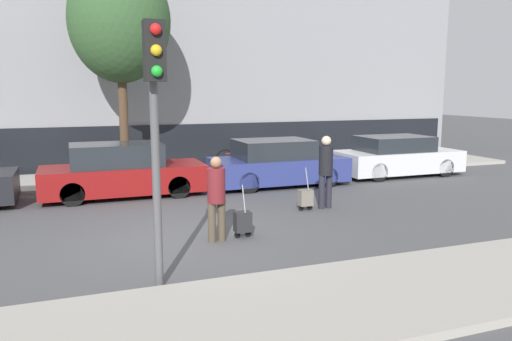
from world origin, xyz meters
name	(u,v)px	position (x,y,z in m)	size (l,w,h in m)	color
ground_plane	(187,238)	(0.00, 0.00, 0.00)	(80.00, 80.00, 0.00)	#4C4C4F
sidewalk_near	(253,316)	(0.00, -3.75, 0.06)	(28.00, 2.50, 0.12)	#A39E93
sidewalk_far	(139,177)	(0.00, 7.00, 0.06)	(28.00, 3.00, 0.12)	#A39E93
building_facade	(122,32)	(0.00, 10.31, 4.98)	(28.00, 2.28, 9.99)	gray
parked_car_1	(122,172)	(-0.76, 4.47, 0.67)	(4.31, 1.70, 1.45)	maroon
parked_car_2	(277,164)	(3.80, 4.50, 0.65)	(4.03, 1.86, 1.39)	navy
parked_car_3	(396,157)	(8.28, 4.73, 0.63)	(4.21, 1.83, 1.34)	silver
pedestrian_left	(216,194)	(0.50, -0.39, 0.92)	(0.35, 0.34, 1.63)	#4C4233
trolley_left	(243,222)	(1.05, -0.32, 0.31)	(0.34, 0.29, 1.05)	#262628
pedestrian_right	(326,167)	(3.73, 1.30, 1.01)	(0.35, 0.34, 1.77)	#23232D
trolley_right	(305,198)	(3.18, 1.27, 0.31)	(0.34, 0.29, 1.04)	slate
traffic_light	(155,103)	(-0.91, -2.36, 2.68)	(0.28, 0.47, 3.76)	#515154
parked_bicycle	(239,158)	(3.50, 7.17, 0.49)	(1.77, 0.06, 0.96)	black
bare_tree_near_crossing	(120,21)	(-0.41, 6.92, 4.93)	(3.08, 3.08, 6.72)	#4C3826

